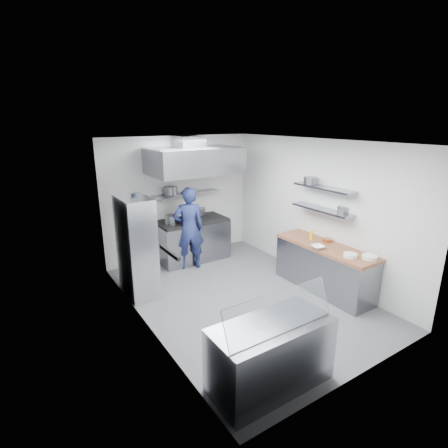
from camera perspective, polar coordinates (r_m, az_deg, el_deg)
floor at (r=6.60m, az=2.87°, el=-11.73°), size 5.00×5.00×0.00m
ceiling at (r=5.81m, az=3.28°, el=13.30°), size 5.00×5.00×0.00m
wall_back at (r=8.16m, az=-7.25°, el=4.26°), size 3.60×2.80×0.02m
wall_front at (r=4.42m, az=22.51°, el=-7.95°), size 3.60×2.80×0.02m
wall_left at (r=5.27m, az=-13.09°, el=-3.08°), size 2.80×5.00×0.02m
wall_right at (r=7.23m, az=14.75°, el=2.21°), size 2.80×5.00×0.02m
gas_range at (r=8.11m, az=-5.14°, el=-2.72°), size 1.60×0.80×0.90m
cooktop at (r=7.97m, az=-5.23°, el=0.53°), size 1.57×0.78×0.06m
stock_pot_left at (r=7.64m, az=-8.58°, el=0.72°), size 0.28×0.28×0.20m
stock_pot_mid at (r=8.19m, az=-5.43°, el=2.06°), size 0.30×0.30×0.24m
stock_pot_right at (r=8.36m, az=-3.91°, el=2.12°), size 0.25×0.25×0.16m
over_range_shelf at (r=8.03m, az=-6.14°, el=4.98°), size 1.60×0.30×0.04m
shelf_pot_a at (r=7.83m, az=-8.68°, el=5.39°), size 0.29×0.29×0.18m
extractor_hood at (r=7.54m, az=-4.88°, el=10.26°), size 1.90×1.15×0.55m
hood_duct at (r=7.71m, az=-5.76°, el=13.21°), size 0.55×0.55×0.24m
red_firebox at (r=7.66m, az=-15.52°, el=3.11°), size 0.22×0.10×0.26m
chef at (r=7.51m, az=-5.77°, el=-0.72°), size 0.75×0.60×1.80m
wire_rack at (r=6.54m, az=-14.09°, el=-3.62°), size 0.50×0.90×1.85m
rack_bin_a at (r=6.51m, az=-13.75°, el=-4.90°), size 0.17×0.22×0.19m
rack_bin_b at (r=6.52m, az=-14.62°, el=-0.26°), size 0.13×0.17×0.15m
rack_jar at (r=6.38m, az=-14.44°, el=4.04°), size 0.11×0.11×0.18m
knife_strip at (r=4.44m, az=-8.90°, el=-4.59°), size 0.04×0.55×0.05m
prep_counter_base at (r=6.94m, az=15.97°, el=-7.08°), size 0.62×2.00×0.84m
prep_counter_top at (r=6.77m, az=16.27°, el=-3.59°), size 0.65×2.04×0.06m
plate_stack_a at (r=6.37m, az=22.68°, el=-5.00°), size 0.25×0.25×0.06m
plate_stack_b at (r=6.32m, az=19.92°, el=-4.83°), size 0.23×0.23×0.06m
copper_pan at (r=6.96m, az=16.52°, el=-2.54°), size 0.18×0.18×0.06m
squeeze_bottle at (r=6.98m, az=14.09°, el=-1.76°), size 0.06×0.06×0.18m
mixing_bowl at (r=6.55m, az=15.05°, el=-3.64°), size 0.28×0.28×0.06m
wall_shelf_lower at (r=6.89m, az=15.72°, el=2.30°), size 0.30×1.30×0.04m
wall_shelf_upper at (r=6.81m, az=16.00°, el=5.72°), size 0.30×1.30×0.04m
shelf_pot_c at (r=6.74m, az=18.87°, el=2.31°), size 0.20×0.20×0.10m
shelf_pot_d at (r=6.99m, az=13.85°, el=6.91°), size 0.24×0.24×0.14m
display_case at (r=4.53m, az=7.61°, el=-20.40°), size 1.50×0.70×0.85m
display_glass at (r=4.10m, az=9.08°, el=-13.99°), size 1.47×0.19×0.42m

